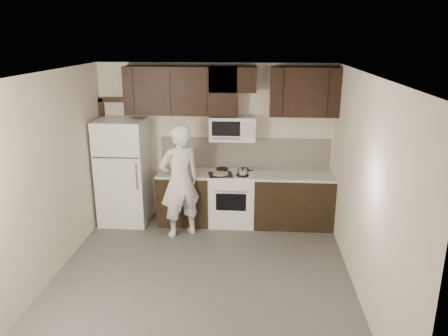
# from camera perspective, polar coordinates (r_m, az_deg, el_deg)

# --- Properties ---
(floor) EXTENTS (4.50, 4.50, 0.00)m
(floor) POSITION_cam_1_polar(r_m,az_deg,el_deg) (5.98, -3.02, -14.64)
(floor) COLOR #565351
(floor) RESTS_ON ground
(back_wall) EXTENTS (4.00, 0.00, 4.00)m
(back_wall) POSITION_cam_1_polar(r_m,az_deg,el_deg) (7.54, -1.06, 3.32)
(back_wall) COLOR beige
(back_wall) RESTS_ON ground
(ceiling) EXTENTS (4.50, 4.50, 0.00)m
(ceiling) POSITION_cam_1_polar(r_m,az_deg,el_deg) (5.11, -3.50, 12.08)
(ceiling) COLOR white
(ceiling) RESTS_ON back_wall
(counter_run) EXTENTS (2.95, 0.64, 0.91)m
(counter_run) POSITION_cam_1_polar(r_m,az_deg,el_deg) (7.48, 3.37, -4.00)
(counter_run) COLOR black
(counter_run) RESTS_ON floor
(stove) EXTENTS (0.76, 0.66, 0.94)m
(stove) POSITION_cam_1_polar(r_m,az_deg,el_deg) (7.49, 1.05, -3.91)
(stove) COLOR white
(stove) RESTS_ON floor
(backsplash) EXTENTS (2.90, 0.02, 0.54)m
(backsplash) POSITION_cam_1_polar(r_m,az_deg,el_deg) (7.54, 2.72, 1.97)
(backsplash) COLOR white
(backsplash) RESTS_ON counter_run
(upper_cabinets) EXTENTS (3.48, 0.35, 0.78)m
(upper_cabinets) POSITION_cam_1_polar(r_m,az_deg,el_deg) (7.19, 0.45, 10.20)
(upper_cabinets) COLOR black
(upper_cabinets) RESTS_ON back_wall
(microwave) EXTENTS (0.76, 0.42, 0.40)m
(microwave) POSITION_cam_1_polar(r_m,az_deg,el_deg) (7.27, 1.15, 5.22)
(microwave) COLOR white
(microwave) RESTS_ON upper_cabinets
(refrigerator) EXTENTS (0.80, 0.76, 1.80)m
(refrigerator) POSITION_cam_1_polar(r_m,az_deg,el_deg) (7.62, -12.98, -0.49)
(refrigerator) COLOR white
(refrigerator) RESTS_ON floor
(door_trim) EXTENTS (0.50, 0.08, 2.12)m
(door_trim) POSITION_cam_1_polar(r_m,az_deg,el_deg) (7.94, -15.04, 2.67)
(door_trim) COLOR black
(door_trim) RESTS_ON floor
(saucepan) EXTENTS (0.26, 0.16, 0.15)m
(saucepan) POSITION_cam_1_polar(r_m,az_deg,el_deg) (7.17, 2.46, -0.56)
(saucepan) COLOR silver
(saucepan) RESTS_ON stove
(baking_tray) EXTENTS (0.43, 0.35, 0.02)m
(baking_tray) POSITION_cam_1_polar(r_m,az_deg,el_deg) (7.21, -0.47, -0.88)
(baking_tray) COLOR black
(baking_tray) RESTS_ON counter_run
(pizza) EXTENTS (0.30, 0.30, 0.02)m
(pizza) POSITION_cam_1_polar(r_m,az_deg,el_deg) (7.20, -0.47, -0.73)
(pizza) COLOR #C9B287
(pizza) RESTS_ON baking_tray
(person) EXTENTS (0.80, 0.73, 1.84)m
(person) POSITION_cam_1_polar(r_m,az_deg,el_deg) (6.93, -5.81, -1.75)
(person) COLOR silver
(person) RESTS_ON floor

